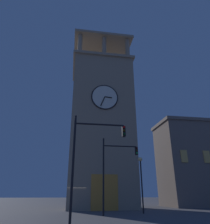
% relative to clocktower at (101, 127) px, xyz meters
% --- Properties ---
extents(ground_plane, '(200.00, 200.00, 0.00)m').
position_rel_clocktower_xyz_m(ground_plane, '(3.41, 2.82, -11.21)').
color(ground_plane, '#4C4C51').
extents(clocktower, '(9.35, 8.64, 27.85)m').
position_rel_clocktower_xyz_m(clocktower, '(0.00, 0.00, 0.00)').
color(clocktower, gray).
rests_on(clocktower, ground_plane).
extents(traffic_signal_mid, '(3.47, 0.41, 6.88)m').
position_rel_clocktower_xyz_m(traffic_signal_mid, '(0.05, 10.01, -6.82)').
color(traffic_signal_mid, black).
rests_on(traffic_signal_mid, ground_plane).
extents(traffic_signal_far, '(3.57, 0.41, 6.83)m').
position_rel_clocktower_xyz_m(traffic_signal_far, '(2.87, 16.10, -6.77)').
color(traffic_signal_far, black).
rests_on(traffic_signal_far, ground_plane).
extents(street_lamp, '(0.44, 0.44, 5.47)m').
position_rel_clocktower_xyz_m(street_lamp, '(-3.26, 8.02, -7.43)').
color(street_lamp, black).
rests_on(street_lamp, ground_plane).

